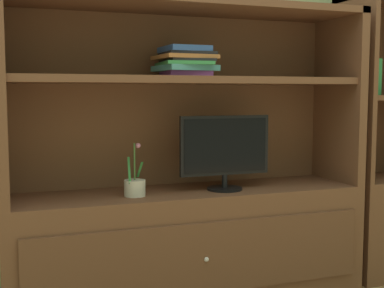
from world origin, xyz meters
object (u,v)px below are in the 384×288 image
(potted_plant, at_px, (135,187))
(magazine_stack, at_px, (185,62))
(bookshelf_tall, at_px, (379,184))
(upright_book_row, at_px, (366,78))
(media_console, at_px, (188,210))
(tv_monitor, at_px, (225,150))

(potted_plant, distance_m, magazine_stack, 0.69)
(magazine_stack, xyz_separation_m, bookshelf_tall, (1.26, 0.01, -0.72))
(bookshelf_tall, relative_size, upright_book_row, 7.94)
(magazine_stack, height_order, upright_book_row, magazine_stack)
(upright_book_row, bearing_deg, magazine_stack, -179.83)
(magazine_stack, bearing_deg, media_console, 26.61)
(potted_plant, bearing_deg, magazine_stack, 11.70)
(media_console, xyz_separation_m, bookshelf_tall, (1.24, 0.00, 0.06))
(media_console, height_order, tv_monitor, media_console)
(bookshelf_tall, height_order, upright_book_row, bookshelf_tall)
(tv_monitor, distance_m, magazine_stack, 0.50)
(tv_monitor, height_order, upright_book_row, upright_book_row)
(bookshelf_tall, bearing_deg, tv_monitor, -176.22)
(tv_monitor, relative_size, magazine_stack, 1.44)
(bookshelf_tall, xyz_separation_m, upright_book_row, (-0.12, -0.01, 0.65))
(tv_monitor, bearing_deg, bookshelf_tall, 3.78)
(tv_monitor, height_order, potted_plant, tv_monitor)
(potted_plant, relative_size, bookshelf_tall, 0.16)
(tv_monitor, xyz_separation_m, potted_plant, (-0.49, -0.00, -0.17))
(tv_monitor, height_order, bookshelf_tall, bookshelf_tall)
(media_console, relative_size, tv_monitor, 3.80)
(upright_book_row, bearing_deg, bookshelf_tall, 4.60)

